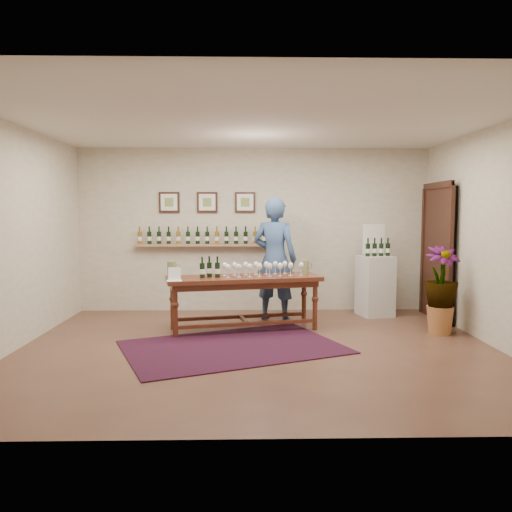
{
  "coord_description": "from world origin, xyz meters",
  "views": [
    {
      "loc": [
        -0.15,
        -6.13,
        1.71
      ],
      "look_at": [
        0.0,
        0.8,
        1.1
      ],
      "focal_mm": 35.0,
      "sensor_mm": 36.0,
      "label": 1
    }
  ],
  "objects_px": {
    "display_pedestal": "(375,286)",
    "person": "(275,259)",
    "potted_plant": "(441,290)",
    "tasting_table": "(244,284)"
  },
  "relations": [
    {
      "from": "tasting_table",
      "to": "potted_plant",
      "type": "bearing_deg",
      "value": -18.59
    },
    {
      "from": "tasting_table",
      "to": "display_pedestal",
      "type": "bearing_deg",
      "value": 11.88
    },
    {
      "from": "tasting_table",
      "to": "person",
      "type": "bearing_deg",
      "value": 42.38
    },
    {
      "from": "display_pedestal",
      "to": "person",
      "type": "relative_size",
      "value": 0.51
    },
    {
      "from": "tasting_table",
      "to": "potted_plant",
      "type": "height_order",
      "value": "potted_plant"
    },
    {
      "from": "display_pedestal",
      "to": "person",
      "type": "distance_m",
      "value": 1.77
    },
    {
      "from": "potted_plant",
      "to": "person",
      "type": "xyz_separation_m",
      "value": [
        -2.27,
        1.0,
        0.35
      ]
    },
    {
      "from": "tasting_table",
      "to": "potted_plant",
      "type": "xyz_separation_m",
      "value": [
        2.76,
        -0.32,
        -0.04
      ]
    },
    {
      "from": "tasting_table",
      "to": "person",
      "type": "distance_m",
      "value": 0.9
    },
    {
      "from": "tasting_table",
      "to": "person",
      "type": "height_order",
      "value": "person"
    }
  ]
}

